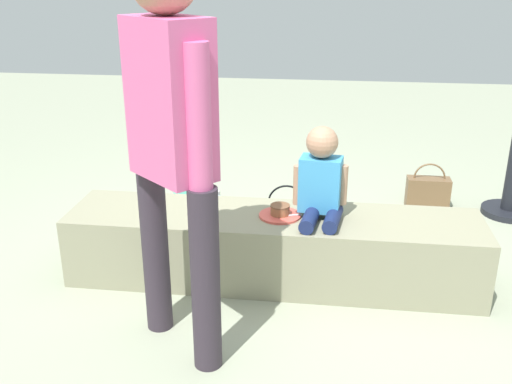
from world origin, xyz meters
name	(u,v)px	position (x,y,z in m)	size (l,w,h in m)	color
ground_plane	(273,278)	(0.00, 0.00, 0.00)	(12.00, 12.00, 0.00)	#969D84
concrete_ledge	(273,247)	(0.00, 0.00, 0.19)	(2.18, 0.48, 0.38)	gray
child_seated	(321,179)	(0.24, 0.00, 0.59)	(0.28, 0.33, 0.48)	#18234E
adult_standing	(172,126)	(-0.34, -0.64, 1.02)	(0.41, 0.38, 1.69)	#302732
cake_plate	(280,213)	(0.04, -0.01, 0.40)	(0.22, 0.22, 0.07)	#E0594C
gift_bag	(190,182)	(-0.70, 1.02, 0.15)	(0.22, 0.11, 0.34)	#59C6B2
water_bottle_near_gift	(218,206)	(-0.45, 0.74, 0.10)	(0.07, 0.07, 0.21)	silver
party_cup_red	(150,208)	(-0.93, 0.77, 0.05)	(0.09, 0.09, 0.09)	red
cake_box_white	(159,225)	(-0.78, 0.49, 0.05)	(0.31, 0.30, 0.10)	white
handbag_black_leather	(287,218)	(0.03, 0.54, 0.12)	(0.33, 0.11, 0.35)	black
handbag_brown_canvas	(428,192)	(0.98, 1.13, 0.12)	(0.29, 0.12, 0.33)	brown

